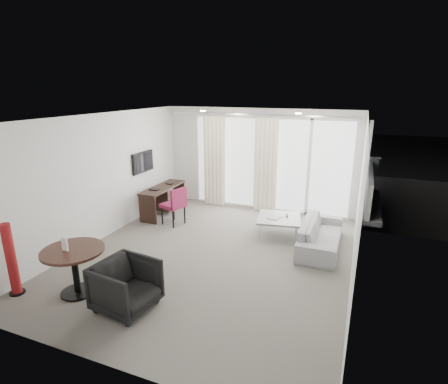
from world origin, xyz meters
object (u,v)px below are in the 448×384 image
at_px(desk_chair, 173,206).
at_px(sofa, 321,235).
at_px(rattan_chair_b, 348,189).
at_px(tub_armchair, 126,286).
at_px(red_lamp, 11,260).
at_px(rattan_chair_a, 292,178).
at_px(round_table, 76,271).
at_px(desk, 163,200).
at_px(coffee_table, 279,226).

distance_m(desk_chair, sofa, 3.37).
distance_m(desk_chair, rattan_chair_b, 4.90).
distance_m(desk_chair, tub_armchair, 3.29).
bearing_deg(red_lamp, rattan_chair_a, 68.09).
bearing_deg(round_table, desk, 99.72).
distance_m(round_table, sofa, 4.53).
xyz_separation_m(desk, rattan_chair_b, (4.29, 2.68, 0.02)).
bearing_deg(desk_chair, red_lamp, -86.48).
bearing_deg(rattan_chair_b, tub_armchair, -131.13).
bearing_deg(rattan_chair_b, coffee_table, -131.55).
distance_m(round_table, tub_armchair, 0.97).
height_order(desk_chair, red_lamp, red_lamp).
xyz_separation_m(desk, desk_chair, (0.58, -0.52, 0.10)).
height_order(desk_chair, coffee_table, desk_chair).
xyz_separation_m(tub_armchair, coffee_table, (1.43, 3.42, -0.16)).
xyz_separation_m(red_lamp, rattan_chair_a, (2.89, 7.18, -0.15)).
relative_size(desk, rattan_chair_b, 2.00).
distance_m(desk, tub_armchair, 3.99).
bearing_deg(desk, rattan_chair_b, 32.03).
bearing_deg(red_lamp, round_table, 22.33).
xyz_separation_m(coffee_table, sofa, (0.93, -0.31, 0.07)).
xyz_separation_m(round_table, sofa, (3.33, 3.07, -0.10)).
bearing_deg(desk_chair, rattan_chair_a, 78.36).
bearing_deg(rattan_chair_b, desk_chair, -157.25).
relative_size(round_table, red_lamp, 0.80).
bearing_deg(coffee_table, desk_chair, -173.32).
relative_size(coffee_table, rattan_chair_a, 1.04).
height_order(red_lamp, rattan_chair_a, red_lamp).
xyz_separation_m(tub_armchair, rattan_chair_a, (1.04, 6.86, 0.07)).
bearing_deg(tub_armchair, coffee_table, -15.89).
bearing_deg(tub_armchair, red_lamp, 106.57).
bearing_deg(round_table, red_lamp, -157.67).
height_order(tub_armchair, rattan_chair_a, rattan_chair_a).
xyz_separation_m(desk, coffee_table, (3.02, -0.23, -0.15)).
bearing_deg(desk_chair, round_table, -72.11).
bearing_deg(desk_chair, coffee_table, 23.84).
height_order(tub_armchair, rattan_chair_b, rattan_chair_b).
bearing_deg(tub_armchair, desk_chair, 24.69).
bearing_deg(rattan_chair_a, coffee_table, -76.50).
bearing_deg(round_table, tub_armchair, -2.51).
relative_size(desk, tub_armchair, 1.89).
xyz_separation_m(desk_chair, round_table, (0.04, -3.09, -0.08)).
xyz_separation_m(sofa, rattan_chair_b, (0.34, 3.22, 0.10)).
relative_size(desk, round_table, 1.63).
relative_size(desk_chair, rattan_chair_b, 1.19).
distance_m(tub_armchair, rattan_chair_b, 6.89).
bearing_deg(desk_chair, desk, 155.25).
relative_size(desk, desk_chair, 1.68).
distance_m(desk, sofa, 3.98).
relative_size(round_table, rattan_chair_b, 1.23).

